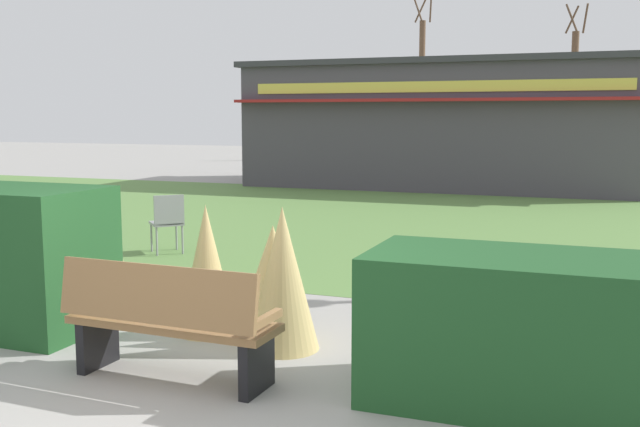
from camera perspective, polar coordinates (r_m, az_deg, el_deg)
ground_plane at (r=5.54m, az=-12.65°, el=-14.35°), size 80.00×80.00×0.00m
lawn_patch at (r=14.20m, az=8.96°, el=-0.79°), size 36.00×12.00×0.01m
park_bench at (r=5.86m, az=-11.63°, el=-8.14°), size 1.71×0.57×0.95m
hedge_right at (r=5.49m, az=18.00°, el=-8.82°), size 2.70×1.10×1.08m
ornamental_grass_behind_left at (r=6.52m, az=-2.89°, el=-4.99°), size 0.64×0.64×1.27m
ornamental_grass_behind_right at (r=7.05m, az=-8.71°, el=-4.27°), size 0.56×0.56×1.23m
ornamental_grass_behind_center at (r=6.80m, az=-3.62°, el=-5.34°), size 0.75×0.75×1.07m
ornamental_grass_behind_far at (r=8.09m, az=-15.91°, el=-3.42°), size 0.56×0.56×1.10m
food_kiosk at (r=21.77m, az=9.73°, el=6.77°), size 11.20×5.01×3.54m
cafe_chair_east at (r=11.17m, az=-11.63°, el=-0.40°), size 0.62×0.62×0.89m
parked_car_west_slot at (r=28.20m, az=9.74°, el=4.63°), size 4.29×2.24×1.20m
tree_right_bg at (r=35.16m, az=7.81°, el=9.62°), size 0.91×0.96×7.40m
tree_center_bg at (r=32.07m, az=18.88°, el=8.62°), size 0.91×0.96×6.43m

